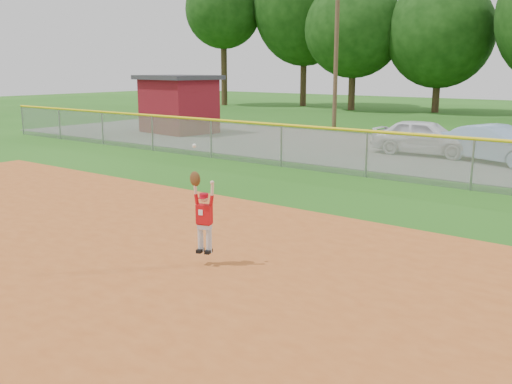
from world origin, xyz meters
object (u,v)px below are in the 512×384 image
car_white_a (425,137)px  ballplayer (203,213)px  car_blue (498,144)px  utility_shed (179,104)px

car_white_a → ballplayer: (1.81, -15.13, 0.24)m
car_blue → car_white_a: bearing=102.4°
car_white_a → utility_shed: size_ratio=0.93×
car_white_a → car_blue: bearing=-99.6°
car_white_a → ballplayer: bearing=-175.4°
car_blue → utility_shed: utility_shed is taller
utility_shed → ballplayer: size_ratio=2.34×
utility_shed → ballplayer: bearing=-44.1°
utility_shed → ballplayer: (15.48, -15.00, -0.59)m
utility_shed → car_white_a: bearing=0.6°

